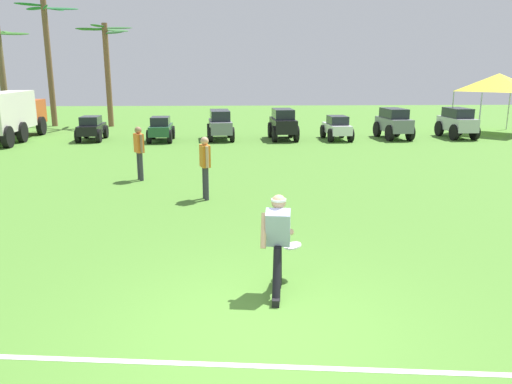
# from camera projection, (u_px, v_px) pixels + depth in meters

# --- Properties ---
(ground_plane) EXTENTS (80.00, 80.00, 0.00)m
(ground_plane) POSITION_uv_depth(u_px,v_px,m) (261.00, 328.00, 6.21)
(ground_plane) COLOR #4D812E
(field_line_paint) EXTENTS (24.26, 2.67, 0.01)m
(field_line_paint) POSITION_uv_depth(u_px,v_px,m) (265.00, 366.00, 5.41)
(field_line_paint) COLOR white
(field_line_paint) RESTS_ON ground_plane
(frisbee_thrower) EXTENTS (0.56, 1.06, 1.43)m
(frisbee_thrower) POSITION_uv_depth(u_px,v_px,m) (278.00, 239.00, 7.05)
(frisbee_thrower) COLOR black
(frisbee_thrower) RESTS_ON ground_plane
(frisbee_in_flight) EXTENTS (0.30, 0.31, 0.08)m
(frisbee_in_flight) POSITION_uv_depth(u_px,v_px,m) (292.00, 246.00, 7.64)
(frisbee_in_flight) COLOR white
(teammate_near_sideline) EXTENTS (0.29, 0.49, 1.56)m
(teammate_near_sideline) POSITION_uv_depth(u_px,v_px,m) (205.00, 162.00, 12.20)
(teammate_near_sideline) COLOR #33333D
(teammate_near_sideline) RESTS_ON ground_plane
(teammate_midfield) EXTENTS (0.34, 0.46, 1.56)m
(teammate_midfield) POSITION_uv_depth(u_px,v_px,m) (139.00, 148.00, 14.36)
(teammate_midfield) COLOR #33333D
(teammate_midfield) RESTS_ON ground_plane
(parked_car_slot_a) EXTENTS (1.19, 2.24, 1.10)m
(parked_car_slot_a) POSITION_uv_depth(u_px,v_px,m) (92.00, 128.00, 22.69)
(parked_car_slot_a) COLOR black
(parked_car_slot_a) RESTS_ON ground_plane
(parked_car_slot_b) EXTENTS (1.16, 2.23, 1.10)m
(parked_car_slot_b) POSITION_uv_depth(u_px,v_px,m) (161.00, 129.00, 22.45)
(parked_car_slot_b) COLOR #235133
(parked_car_slot_b) RESTS_ON ground_plane
(parked_car_slot_c) EXTENTS (1.34, 2.47, 1.34)m
(parked_car_slot_c) POSITION_uv_depth(u_px,v_px,m) (220.00, 124.00, 22.94)
(parked_car_slot_c) COLOR slate
(parked_car_slot_c) RESTS_ON ground_plane
(parked_car_slot_d) EXTENTS (1.28, 2.40, 1.40)m
(parked_car_slot_d) POSITION_uv_depth(u_px,v_px,m) (283.00, 123.00, 22.92)
(parked_car_slot_d) COLOR black
(parked_car_slot_d) RESTS_ON ground_plane
(parked_car_slot_e) EXTENTS (1.19, 2.24, 1.10)m
(parked_car_slot_e) POSITION_uv_depth(u_px,v_px,m) (337.00, 127.00, 22.89)
(parked_car_slot_e) COLOR silver
(parked_car_slot_e) RESTS_ON ground_plane
(parked_car_slot_f) EXTENTS (1.35, 2.42, 1.40)m
(parked_car_slot_f) POSITION_uv_depth(u_px,v_px,m) (394.00, 123.00, 23.25)
(parked_car_slot_f) COLOR slate
(parked_car_slot_f) RESTS_ON ground_plane
(parked_car_slot_g) EXTENTS (1.25, 2.39, 1.40)m
(parked_car_slot_g) POSITION_uv_depth(u_px,v_px,m) (457.00, 122.00, 23.48)
(parked_car_slot_g) COLOR #B7BABF
(parked_car_slot_g) RESTS_ON ground_plane
(box_truck) EXTENTS (1.64, 5.95, 2.20)m
(box_truck) POSITION_uv_depth(u_px,v_px,m) (12.00, 113.00, 22.42)
(box_truck) COLOR #CC4C19
(box_truck) RESTS_ON ground_plane
(palm_tree_far_left) EXTENTS (2.93, 3.26, 5.36)m
(palm_tree_far_left) POSITION_uv_depth(u_px,v_px,m) (2.00, 70.00, 26.07)
(palm_tree_far_left) COLOR brown
(palm_tree_far_left) RESTS_ON ground_plane
(palm_tree_left_of_centre) EXTENTS (3.21, 3.33, 6.86)m
(palm_tree_left_of_centre) POSITION_uv_depth(u_px,v_px,m) (48.00, 54.00, 27.69)
(palm_tree_left_of_centre) COLOR brown
(palm_tree_left_of_centre) RESTS_ON ground_plane
(palm_tree_right_of_centre) EXTENTS (3.23, 3.18, 5.63)m
(palm_tree_right_of_centre) POSITION_uv_depth(u_px,v_px,m) (107.00, 62.00, 27.65)
(palm_tree_right_of_centre) COLOR brown
(palm_tree_right_of_centre) RESTS_ON ground_plane
(event_tent) EXTENTS (3.23, 3.23, 2.97)m
(event_tent) POSITION_uv_depth(u_px,v_px,m) (498.00, 82.00, 24.89)
(event_tent) COLOR #B2B5BA
(event_tent) RESTS_ON ground_plane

